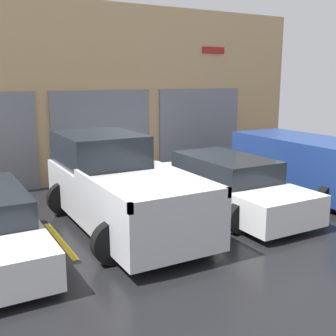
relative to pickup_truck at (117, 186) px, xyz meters
name	(u,v)px	position (x,y,z in m)	size (l,w,h in m)	color
ground_plane	(152,203)	(1.39, 1.03, -0.89)	(28.00, 28.00, 0.00)	black
shophouse_building	(104,96)	(1.38, 4.31, 1.77)	(14.28, 0.68, 5.42)	tan
pickup_truck	(117,186)	(0.00, 0.00, 0.00)	(2.49, 5.01, 1.92)	silver
sedan_white	(227,185)	(2.78, -0.27, -0.26)	(2.20, 4.73, 1.32)	white
sedan_side	(308,164)	(5.57, -0.30, -0.03)	(2.30, 4.51, 1.58)	navy
parking_stripe_left	(60,240)	(-1.39, -0.30, -0.88)	(0.12, 2.20, 0.01)	gold
parking_stripe_centre	(178,218)	(1.39, -0.30, -0.88)	(0.12, 2.20, 0.01)	gold
parking_stripe_right	(269,201)	(4.17, -0.30, -0.88)	(0.12, 2.20, 0.01)	gold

